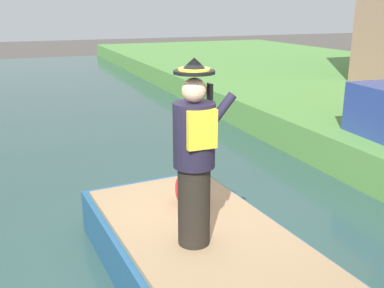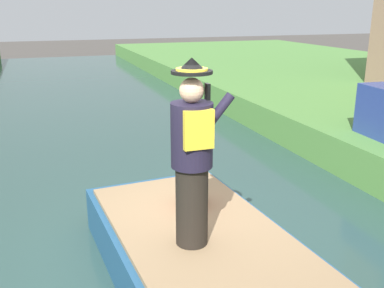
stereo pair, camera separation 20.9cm
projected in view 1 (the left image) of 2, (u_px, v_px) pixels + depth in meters
ground_plane at (188, 265)px, 5.34m from camera, size 80.00×80.00×0.00m
canal_water at (188, 262)px, 5.33m from camera, size 6.75×48.00×0.10m
boat at (218, 273)px, 4.49m from camera, size 2.08×4.31×0.61m
person_pirate at (195, 156)px, 4.20m from camera, size 0.61×0.42×1.85m
parrot_plush at (191, 185)px, 5.27m from camera, size 0.36×0.35×0.57m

